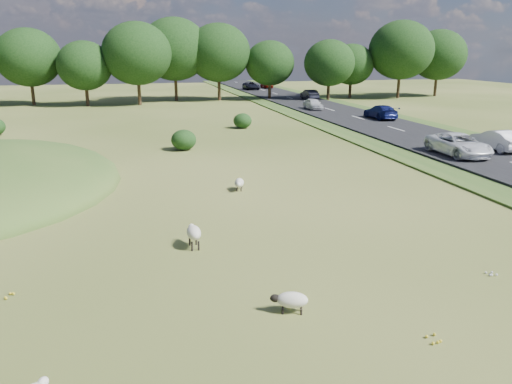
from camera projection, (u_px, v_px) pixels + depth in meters
ground at (178, 150)px, 36.91m from camera, size 160.00×160.00×0.00m
road at (366, 121)px, 50.81m from camera, size 8.00×150.00×0.25m
treeline at (144, 54)px, 67.98m from camera, size 96.28×14.66×11.70m
shrubs at (133, 129)px, 41.81m from camera, size 23.48×12.29×1.52m
sheep_0 at (291, 300)px, 13.83m from camera, size 1.11×0.72×0.62m
sheep_1 at (194, 233)px, 18.37m from camera, size 0.55×1.18×0.85m
sheep_4 at (239, 183)px, 26.05m from camera, size 0.70×1.13×0.63m
car_1 at (309, 95)px, 72.05m from camera, size 1.50×4.31×1.42m
car_2 at (497, 140)px, 35.37m from camera, size 1.51×4.32×1.42m
car_3 at (381, 112)px, 51.69m from camera, size 1.97×4.84×1.41m
car_4 at (313, 104)px, 60.05m from camera, size 1.53×3.80×1.30m
car_5 at (267, 85)px, 94.29m from camera, size 1.74×4.27×1.24m
car_6 at (459, 144)px, 33.58m from camera, size 2.39×5.19×1.44m
car_7 at (251, 86)px, 90.58m from camera, size 2.32×5.03×1.40m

